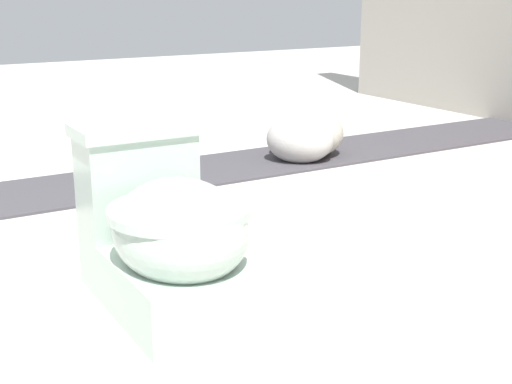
# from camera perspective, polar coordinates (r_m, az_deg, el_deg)

# --- Properties ---
(ground_plane) EXTENTS (14.00, 14.00, 0.00)m
(ground_plane) POSITION_cam_1_polar(r_m,az_deg,el_deg) (2.25, -4.78, -7.44)
(ground_plane) COLOR beige
(gravel_strip) EXTENTS (0.56, 8.00, 0.01)m
(gravel_strip) POSITION_cam_1_polar(r_m,az_deg,el_deg) (3.53, -6.56, 1.40)
(gravel_strip) COLOR #423F44
(gravel_strip) RESTS_ON ground
(toilet) EXTENTS (0.64, 0.40, 0.52)m
(toilet) POSITION_cam_1_polar(r_m,az_deg,el_deg) (2.05, -7.18, -3.36)
(toilet) COLOR #B2C6B7
(toilet) RESTS_ON ground
(boulder_near) EXTENTS (0.48, 0.50, 0.26)m
(boulder_near) POSITION_cam_1_polar(r_m,az_deg,el_deg) (3.88, 4.15, 4.68)
(boulder_near) COLOR #ADA899
(boulder_near) RESTS_ON ground
(boulder_far) EXTENTS (0.44, 0.45, 0.26)m
(boulder_far) POSITION_cam_1_polar(r_m,az_deg,el_deg) (3.75, 3.56, 4.24)
(boulder_far) COLOR #B7B2AD
(boulder_far) RESTS_ON ground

